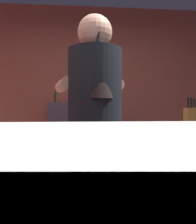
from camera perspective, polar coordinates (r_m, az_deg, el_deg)
wall_back at (r=3.45m, az=-3.22°, el=4.88°), size 5.20×0.10×2.70m
prep_counter at (r=1.99m, az=8.87°, el=-18.30°), size 2.10×0.60×0.92m
back_shelf at (r=3.20m, az=-3.82°, el=-8.32°), size 0.98×0.36×1.20m
bartender at (r=1.38m, az=-0.92°, el=-4.51°), size 0.48×0.55×1.71m
knife_block at (r=1.98m, az=23.32°, el=-1.67°), size 0.10×0.08×0.29m
mixing_bowl at (r=1.76m, az=-15.67°, el=-4.66°), size 0.17×0.17×0.05m
chefs_knife at (r=1.82m, az=7.02°, el=-5.05°), size 0.24×0.04×0.01m
bottle_olive_oil at (r=3.24m, az=-1.49°, el=4.22°), size 0.05×0.05×0.26m
bottle_hot_sauce at (r=3.24m, az=-11.06°, el=3.73°), size 0.06×0.06×0.20m
bottle_vinegar at (r=3.11m, az=-5.74°, el=3.68°), size 0.06×0.06×0.17m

